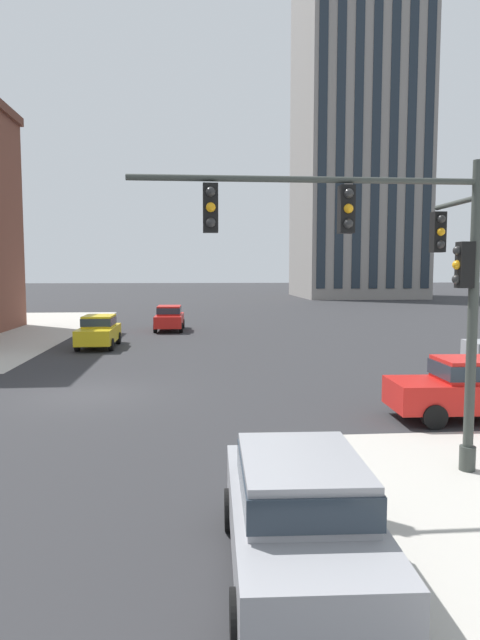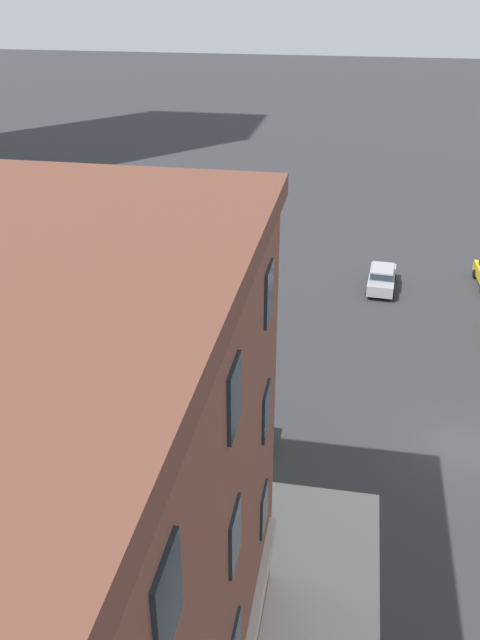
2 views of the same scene
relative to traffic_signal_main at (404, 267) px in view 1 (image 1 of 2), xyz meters
The scene contains 7 objects.
ground_plane 11.36m from the traffic_signal_main, 135.94° to the left, with size 320.00×320.00×0.00m, color #2D2D30.
traffic_signal_main is the anchor object (origin of this frame).
car_main_northbound_near 5.70m from the traffic_signal_main, 126.24° to the right, with size 2.00×4.46×1.68m.
car_main_northbound_far 5.80m from the traffic_signal_main, 45.80° to the left, with size 4.45×1.99×1.68m.
car_main_southbound_far 27.38m from the traffic_signal_main, 102.36° to the left, with size 1.96×4.43×1.68m.
car_cross_eastbound 21.09m from the traffic_signal_main, 116.07° to the left, with size 1.90×4.40×1.68m.
residential_tower_skyline_right 83.04m from the traffic_signal_main, 74.39° to the left, with size 17.28×18.44×79.64m.
Camera 1 is at (3.47, -18.05, 4.04)m, focal length 31.09 mm.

